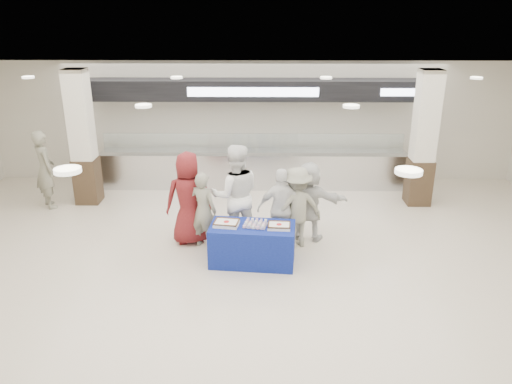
{
  "coord_description": "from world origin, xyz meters",
  "views": [
    {
      "loc": [
        0.21,
        -7.16,
        4.54
      ],
      "look_at": [
        0.11,
        1.6,
        1.24
      ],
      "focal_mm": 35.0,
      "sensor_mm": 36.0,
      "label": 1
    }
  ],
  "objects_px": {
    "display_table": "(252,244)",
    "chef_short": "(282,209)",
    "chef_tall": "(235,195)",
    "civilian_white": "(308,201)",
    "soldier_bg": "(45,169)",
    "cupcake_tray": "(255,224)",
    "soldier_b": "(297,208)",
    "sheet_cake_left": "(226,223)",
    "soldier_a": "(203,210)",
    "civilian_maroon": "(189,198)",
    "sheet_cake_right": "(279,226)"
  },
  "relations": [
    {
      "from": "soldier_b",
      "to": "chef_tall",
      "type": "bearing_deg",
      "value": -24.47
    },
    {
      "from": "display_table",
      "to": "soldier_bg",
      "type": "distance_m",
      "value": 5.64
    },
    {
      "from": "chef_short",
      "to": "civilian_white",
      "type": "relative_size",
      "value": 0.99
    },
    {
      "from": "display_table",
      "to": "cupcake_tray",
      "type": "height_order",
      "value": "cupcake_tray"
    },
    {
      "from": "sheet_cake_right",
      "to": "cupcake_tray",
      "type": "distance_m",
      "value": 0.45
    },
    {
      "from": "chef_short",
      "to": "cupcake_tray",
      "type": "bearing_deg",
      "value": 50.82
    },
    {
      "from": "cupcake_tray",
      "to": "soldier_bg",
      "type": "xyz_separation_m",
      "value": [
        -4.95,
        2.73,
        0.14
      ]
    },
    {
      "from": "cupcake_tray",
      "to": "soldier_a",
      "type": "height_order",
      "value": "soldier_a"
    },
    {
      "from": "civilian_maroon",
      "to": "soldier_bg",
      "type": "height_order",
      "value": "civilian_maroon"
    },
    {
      "from": "soldier_a",
      "to": "soldier_bg",
      "type": "relative_size",
      "value": 0.84
    },
    {
      "from": "sheet_cake_left",
      "to": "chef_tall",
      "type": "bearing_deg",
      "value": 81.28
    },
    {
      "from": "cupcake_tray",
      "to": "soldier_a",
      "type": "relative_size",
      "value": 0.3
    },
    {
      "from": "civilian_maroon",
      "to": "chef_short",
      "type": "xyz_separation_m",
      "value": [
        1.83,
        -0.21,
        -0.13
      ]
    },
    {
      "from": "soldier_a",
      "to": "chef_tall",
      "type": "xyz_separation_m",
      "value": [
        0.62,
        0.18,
        0.25
      ]
    },
    {
      "from": "soldier_bg",
      "to": "chef_short",
      "type": "bearing_deg",
      "value": -149.96
    },
    {
      "from": "civilian_maroon",
      "to": "soldier_a",
      "type": "height_order",
      "value": "civilian_maroon"
    },
    {
      "from": "civilian_white",
      "to": "chef_tall",
      "type": "bearing_deg",
      "value": 22.71
    },
    {
      "from": "sheet_cake_right",
      "to": "chef_tall",
      "type": "distance_m",
      "value": 1.27
    },
    {
      "from": "sheet_cake_left",
      "to": "civilian_white",
      "type": "bearing_deg",
      "value": 32.74
    },
    {
      "from": "chef_tall",
      "to": "soldier_bg",
      "type": "distance_m",
      "value": 4.93
    },
    {
      "from": "soldier_bg",
      "to": "soldier_a",
      "type": "bearing_deg",
      "value": -156.97
    },
    {
      "from": "sheet_cake_left",
      "to": "sheet_cake_right",
      "type": "xyz_separation_m",
      "value": [
        0.96,
        -0.1,
        -0.0
      ]
    },
    {
      "from": "sheet_cake_right",
      "to": "civilian_maroon",
      "type": "distance_m",
      "value": 2.0
    },
    {
      "from": "cupcake_tray",
      "to": "civilian_white",
      "type": "xyz_separation_m",
      "value": [
        1.06,
        1.03,
        0.04
      ]
    },
    {
      "from": "soldier_a",
      "to": "sheet_cake_right",
      "type": "bearing_deg",
      "value": 176.53
    },
    {
      "from": "soldier_b",
      "to": "sheet_cake_left",
      "type": "bearing_deg",
      "value": 9.09
    },
    {
      "from": "display_table",
      "to": "civilian_maroon",
      "type": "bearing_deg",
      "value": 151.43
    },
    {
      "from": "sheet_cake_left",
      "to": "civilian_maroon",
      "type": "relative_size",
      "value": 0.26
    },
    {
      "from": "sheet_cake_right",
      "to": "soldier_bg",
      "type": "bearing_deg",
      "value": 152.41
    },
    {
      "from": "display_table",
      "to": "soldier_b",
      "type": "height_order",
      "value": "soldier_b"
    },
    {
      "from": "soldier_a",
      "to": "soldier_b",
      "type": "xyz_separation_m",
      "value": [
        1.83,
        0.06,
        0.04
      ]
    },
    {
      "from": "sheet_cake_left",
      "to": "soldier_b",
      "type": "xyz_separation_m",
      "value": [
        1.33,
        0.7,
        0.02
      ]
    },
    {
      "from": "civilian_maroon",
      "to": "soldier_a",
      "type": "relative_size",
      "value": 1.21
    },
    {
      "from": "civilian_maroon",
      "to": "soldier_bg",
      "type": "xyz_separation_m",
      "value": [
        -3.63,
        1.87,
        -0.02
      ]
    },
    {
      "from": "chef_short",
      "to": "soldier_bg",
      "type": "distance_m",
      "value": 5.85
    },
    {
      "from": "chef_tall",
      "to": "civilian_maroon",
      "type": "bearing_deg",
      "value": -10.9
    },
    {
      "from": "sheet_cake_left",
      "to": "cupcake_tray",
      "type": "distance_m",
      "value": 0.53
    },
    {
      "from": "soldier_a",
      "to": "soldier_bg",
      "type": "distance_m",
      "value": 4.45
    },
    {
      "from": "civilian_white",
      "to": "sheet_cake_right",
      "type": "bearing_deg",
      "value": 75.77
    },
    {
      "from": "chef_short",
      "to": "soldier_b",
      "type": "height_order",
      "value": "soldier_b"
    },
    {
      "from": "chef_tall",
      "to": "display_table",
      "type": "bearing_deg",
      "value": 103.15
    },
    {
      "from": "cupcake_tray",
      "to": "chef_tall",
      "type": "height_order",
      "value": "chef_tall"
    },
    {
      "from": "cupcake_tray",
      "to": "soldier_bg",
      "type": "bearing_deg",
      "value": 151.15
    },
    {
      "from": "display_table",
      "to": "civilian_white",
      "type": "distance_m",
      "value": 1.59
    },
    {
      "from": "soldier_b",
      "to": "civilian_maroon",
      "type": "bearing_deg",
      "value": -22.62
    },
    {
      "from": "chef_tall",
      "to": "civilian_white",
      "type": "relative_size",
      "value": 1.24
    },
    {
      "from": "cupcake_tray",
      "to": "soldier_bg",
      "type": "height_order",
      "value": "soldier_bg"
    },
    {
      "from": "sheet_cake_right",
      "to": "soldier_bg",
      "type": "relative_size",
      "value": 0.23
    },
    {
      "from": "display_table",
      "to": "chef_short",
      "type": "bearing_deg",
      "value": 54.9
    },
    {
      "from": "display_table",
      "to": "civilian_maroon",
      "type": "relative_size",
      "value": 0.82
    }
  ]
}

